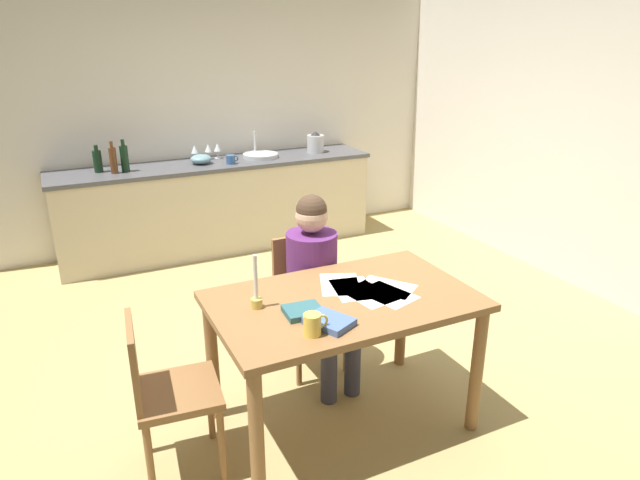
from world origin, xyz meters
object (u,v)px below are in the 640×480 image
chair_at_table (307,296)px  mixing_bowl (201,159)px  wine_glass_by_kettle (208,149)px  wine_glass_near_sink (217,148)px  dining_table (343,317)px  sink_unit (260,155)px  bottle_oil (98,161)px  chair_side_empty (165,390)px  bottle_wine_red (124,158)px  person_seated (317,278)px  teacup_on_counter (231,159)px  book_cookery (303,311)px  candlestick (256,293)px  stovetop_kettle (315,143)px  book_magazine (329,321)px  coffee_mug (313,324)px  bottle_vinegar (113,160)px  wine_glass_back_left (195,150)px

chair_at_table → mixing_bowl: mixing_bowl is taller
wine_glass_by_kettle → wine_glass_near_sink: bearing=0.0°
dining_table → sink_unit: size_ratio=3.87×
sink_unit → wine_glass_near_sink: size_ratio=2.34×
bottle_oil → chair_side_empty: bearing=-91.0°
bottle_wine_red → mixing_bowl: size_ratio=1.45×
person_seated → teacup_on_counter: person_seated is taller
chair_at_table → book_cookery: 0.88m
book_cookery → sink_unit: 3.24m
bottle_wine_red → wine_glass_near_sink: bearing=11.4°
mixing_bowl → teacup_on_counter: 0.29m
candlestick → stovetop_kettle: size_ratio=1.31×
person_seated → bottle_oil: size_ratio=4.80×
dining_table → teacup_on_counter: (0.29, 2.87, 0.27)m
person_seated → book_cookery: size_ratio=6.50×
book_magazine → stovetop_kettle: (1.47, 3.25, 0.19)m
wine_glass_by_kettle → chair_side_empty: bearing=-109.5°
wine_glass_by_kettle → teacup_on_counter: wine_glass_by_kettle is taller
wine_glass_by_kettle → stovetop_kettle: bearing=-7.6°
chair_at_table → coffee_mug: (-0.40, -0.95, 0.36)m
dining_table → wine_glass_by_kettle: bearing=87.3°
book_magazine → bottle_vinegar: (-0.58, 3.19, 0.22)m
chair_at_table → bottle_vinegar: bottle_vinegar is taller
candlestick → wine_glass_by_kettle: (0.60, 3.08, 0.14)m
book_cookery → teacup_on_counter: bearing=83.9°
dining_table → teacup_on_counter: 2.90m
coffee_mug → wine_glass_by_kettle: 3.49m
book_magazine → teacup_on_counter: size_ratio=1.77×
teacup_on_counter → book_magazine: bearing=-99.0°
stovetop_kettle → mixing_bowl: bearing=-179.0°
coffee_mug → sink_unit: 3.44m
chair_side_empty → bottle_wine_red: bearing=84.6°
person_seated → book_cookery: bearing=-121.1°
chair_side_empty → teacup_on_counter: (1.25, 2.83, 0.46)m
book_magazine → book_cookery: (-0.07, 0.15, -0.00)m
book_magazine → wine_glass_by_kettle: (0.35, 3.40, 0.20)m
wine_glass_back_left → wine_glass_by_kettle: bearing=0.0°
wine_glass_back_left → candlestick: bearing=-98.6°
stovetop_kettle → coffee_mug: bearing=-115.6°
person_seated → wine_glass_near_sink: bearing=86.7°
chair_at_table → candlestick: (-0.54, -0.58, 0.38)m
wine_glass_back_left → book_magazine: bearing=-93.6°
chair_side_empty → stovetop_kettle: bearing=53.2°
candlestick → bottle_vinegar: (-0.33, 2.87, 0.15)m
sink_unit → bottle_vinegar: bottle_vinegar is taller
wine_glass_by_kettle → teacup_on_counter: size_ratio=1.25×
chair_side_empty → coffee_mug: 0.81m
chair_side_empty → bottle_wine_red: size_ratio=2.91×
chair_at_table → person_seated: 0.24m
wine_glass_near_sink → coffee_mug: bearing=-99.1°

